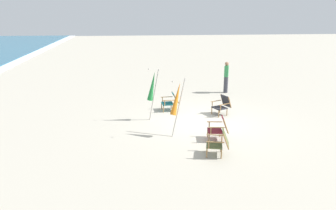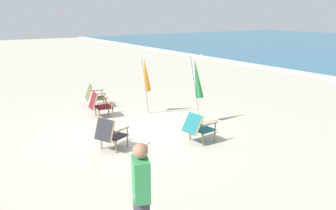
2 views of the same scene
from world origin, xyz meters
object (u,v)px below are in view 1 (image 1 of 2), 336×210
(beach_chair_front_left, at_px, (219,142))
(person_near_chairs, at_px, (226,77))
(beach_chair_far_center, at_px, (219,128))
(umbrella_furled_orange, at_px, (177,99))
(umbrella_furled_green, at_px, (152,87))
(beach_chair_back_left, at_px, (171,101))
(beach_chair_mid_center, at_px, (222,105))

(beach_chair_front_left, distance_m, person_near_chairs, 7.75)
(beach_chair_front_left, bearing_deg, person_near_chairs, -16.36)
(beach_chair_far_center, relative_size, umbrella_furled_orange, 0.41)
(beach_chair_front_left, bearing_deg, umbrella_furled_green, 28.32)
(beach_chair_front_left, relative_size, umbrella_furled_green, 0.39)
(umbrella_furled_green, xyz_separation_m, umbrella_furled_orange, (-1.67, -0.76, -0.06))
(beach_chair_back_left, bearing_deg, umbrella_furled_orange, 177.94)
(beach_chair_back_left, xyz_separation_m, umbrella_furled_orange, (-2.83, 0.10, 0.89))
(beach_chair_far_center, height_order, beach_chair_back_left, beach_chair_far_center)
(beach_chair_mid_center, bearing_deg, beach_chair_back_left, 69.52)
(beach_chair_mid_center, distance_m, person_near_chairs, 3.77)
(umbrella_furled_orange, distance_m, person_near_chairs, 6.54)
(beach_chair_far_center, relative_size, beach_chair_front_left, 1.00)
(beach_chair_far_center, height_order, person_near_chairs, person_near_chairs)
(beach_chair_back_left, xyz_separation_m, person_near_chairs, (2.81, -3.18, 0.42))
(beach_chair_far_center, bearing_deg, beach_chair_mid_center, -16.50)
(beach_chair_mid_center, relative_size, umbrella_furled_green, 0.41)
(beach_chair_back_left, bearing_deg, beach_chair_far_center, -159.23)
(beach_chair_back_left, xyz_separation_m, beach_chair_front_left, (-4.62, -1.00, 0.01))
(beach_chair_mid_center, height_order, person_near_chairs, person_near_chairs)
(beach_chair_back_left, bearing_deg, person_near_chairs, -48.54)
(beach_chair_front_left, bearing_deg, beach_chair_far_center, -13.84)
(beach_chair_front_left, height_order, umbrella_furled_orange, umbrella_furled_orange)
(beach_chair_back_left, distance_m, person_near_chairs, 4.26)
(beach_chair_mid_center, distance_m, beach_chair_front_left, 3.99)
(beach_chair_mid_center, xyz_separation_m, umbrella_furled_orange, (-2.06, 2.18, 0.88))
(beach_chair_far_center, bearing_deg, umbrella_furled_green, 43.81)
(beach_chair_far_center, distance_m, umbrella_furled_orange, 1.75)
(beach_chair_front_left, xyz_separation_m, umbrella_furled_orange, (1.78, 1.10, 0.88))
(umbrella_furled_orange, bearing_deg, beach_chair_back_left, -2.06)
(beach_chair_far_center, xyz_separation_m, beach_chair_mid_center, (2.64, -0.78, 0.00))
(umbrella_furled_orange, bearing_deg, umbrella_furled_green, 24.49)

